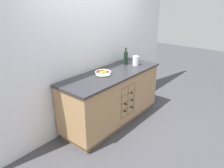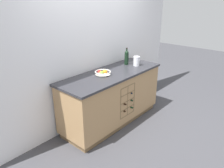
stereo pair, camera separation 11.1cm
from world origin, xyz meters
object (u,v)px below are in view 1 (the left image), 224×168
object	(u,v)px
standing_wine_bottle	(126,57)
white_pitcher	(136,61)
fruit_bowl	(103,73)
ceramic_mug	(136,60)

from	to	relation	value
standing_wine_bottle	white_pitcher	bearing A→B (deg)	-71.02
fruit_bowl	white_pitcher	distance (m)	0.78
fruit_bowl	white_pitcher	world-z (taller)	white_pitcher
fruit_bowl	standing_wine_bottle	xyz separation A→B (m)	(0.71, 0.06, 0.10)
ceramic_mug	standing_wine_bottle	bearing A→B (deg)	168.75
fruit_bowl	white_pitcher	xyz separation A→B (m)	(0.77, -0.12, 0.05)
ceramic_mug	standing_wine_bottle	distance (m)	0.29
fruit_bowl	white_pitcher	bearing A→B (deg)	-8.69
white_pitcher	standing_wine_bottle	distance (m)	0.20
fruit_bowl	ceramic_mug	bearing A→B (deg)	0.72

